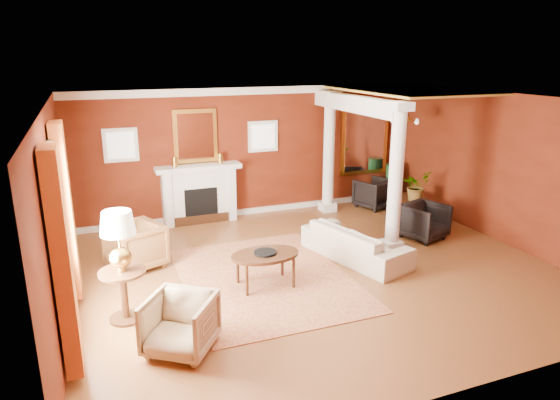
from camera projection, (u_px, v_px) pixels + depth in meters
name	position (u px, v px, depth m)	size (l,w,h in m)	color
ground	(317.00, 270.00, 8.64)	(8.00, 8.00, 0.00)	brown
room_shell	(320.00, 156.00, 8.07)	(8.04, 7.04, 2.92)	#631F0D
fireplace	(199.00, 194.00, 10.96)	(1.85, 0.42, 1.29)	silver
overmantel_mirror	(195.00, 136.00, 10.73)	(0.95, 0.07, 1.15)	gold
flank_window_left	(121.00, 145.00, 10.23)	(0.70, 0.07, 0.70)	silver
flank_window_right	(263.00, 136.00, 11.31)	(0.70, 0.07, 0.70)	silver
left_window	(63.00, 232.00, 6.34)	(0.21, 2.55, 2.60)	white
column_front	(396.00, 178.00, 9.10)	(0.36, 0.36, 2.80)	silver
column_back	(329.00, 152.00, 11.51)	(0.36, 0.36, 2.80)	silver
header_beam	(355.00, 104.00, 10.19)	(0.30, 3.20, 0.32)	silver
amber_ceiling	(407.00, 90.00, 10.39)	(2.30, 3.40, 0.04)	gold
dining_mirror	(364.00, 140.00, 12.30)	(1.30, 0.07, 1.70)	gold
chandelier	(406.00, 120.00, 10.63)	(0.60, 0.62, 0.75)	gold
crown_trim	(252.00, 91.00, 10.93)	(8.00, 0.08, 0.16)	silver
base_trim	(254.00, 211.00, 11.71)	(8.00, 0.08, 0.12)	silver
rug	(266.00, 278.00, 8.33)	(2.67, 3.56, 0.01)	maroon
sofa	(356.00, 237.00, 9.02)	(2.11, 0.62, 0.82)	beige
armchair_leopard	(134.00, 244.00, 8.61)	(0.85, 0.80, 0.88)	black
armchair_stripe	(180.00, 322.00, 6.19)	(0.79, 0.74, 0.81)	tan
coffee_table	(265.00, 256.00, 7.92)	(1.11, 1.11, 0.56)	black
coffee_book	(262.00, 247.00, 7.85)	(0.18, 0.02, 0.25)	black
side_table	(120.00, 247.00, 6.74)	(0.64, 0.64, 1.60)	black
dining_table	(414.00, 205.00, 11.04)	(1.38, 0.49, 0.77)	black
dining_chair_near	(424.00, 220.00, 10.02)	(0.77, 0.72, 0.79)	black
dining_chair_far	(374.00, 192.00, 12.06)	(0.76, 0.71, 0.78)	black
green_urn	(392.00, 188.00, 12.43)	(0.42, 0.42, 1.00)	#144020
potted_plant	(417.00, 176.00, 10.90)	(0.59, 0.66, 0.52)	#26591E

